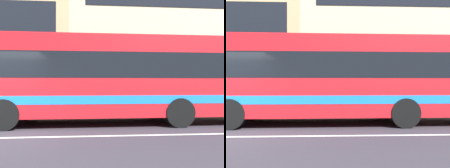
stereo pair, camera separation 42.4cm
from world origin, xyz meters
TOP-DOWN VIEW (x-y plane):
  - transit_bus at (5.13, 2.38)m, footprint 12.05×2.79m

SIDE VIEW (x-z plane):
  - transit_bus at x=5.13m, z-range 0.17..3.34m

